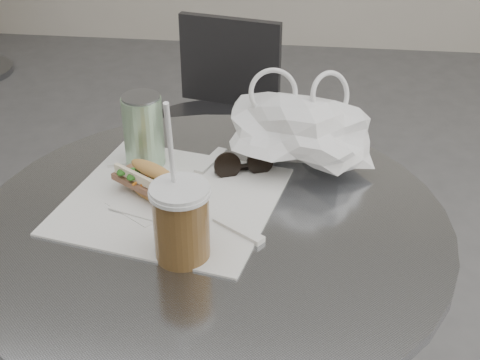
# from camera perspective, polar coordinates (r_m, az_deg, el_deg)

# --- Properties ---
(cafe_table) EXTENTS (0.76, 0.76, 0.74)m
(cafe_table) POSITION_cam_1_polar(r_m,az_deg,el_deg) (1.24, -2.14, -13.86)
(cafe_table) COLOR slate
(cafe_table) RESTS_ON ground
(chair_far) EXTENTS (0.39, 0.42, 0.74)m
(chair_far) POSITION_cam_1_polar(r_m,az_deg,el_deg) (2.01, -2.16, 1.35)
(chair_far) COLOR #2E2E31
(chair_far) RESTS_ON ground
(sandwich_paper) EXTENTS (0.39, 0.38, 0.00)m
(sandwich_paper) POSITION_cam_1_polar(r_m,az_deg,el_deg) (1.11, -5.87, -1.72)
(sandwich_paper) COLOR white
(sandwich_paper) RESTS_ON cafe_table
(banh_mi) EXTENTS (0.19, 0.16, 0.06)m
(banh_mi) POSITION_cam_1_polar(r_m,az_deg,el_deg) (1.10, -7.47, -0.27)
(banh_mi) COLOR #C07D49
(banh_mi) RESTS_ON sandwich_paper
(iced_coffee) EXTENTS (0.09, 0.09, 0.26)m
(iced_coffee) POSITION_cam_1_polar(r_m,az_deg,el_deg) (0.96, -5.04, -3.50)
(iced_coffee) COLOR brown
(iced_coffee) RESTS_ON cafe_table
(sunglasses) EXTENTS (0.11, 0.06, 0.05)m
(sunglasses) POSITION_cam_1_polar(r_m,az_deg,el_deg) (1.17, 0.30, 1.28)
(sunglasses) COLOR black
(sunglasses) RESTS_ON cafe_table
(plastic_bag) EXTENTS (0.30, 0.27, 0.12)m
(plastic_bag) POSITION_cam_1_polar(r_m,az_deg,el_deg) (1.19, 5.08, 4.07)
(plastic_bag) COLOR white
(plastic_bag) RESTS_ON cafe_table
(napkin_stack) EXTENTS (0.14, 0.14, 0.01)m
(napkin_stack) POSITION_cam_1_polar(r_m,az_deg,el_deg) (1.11, -7.78, -1.89)
(napkin_stack) COLOR white
(napkin_stack) RESTS_ON cafe_table
(drink_can) EXTENTS (0.07, 0.07, 0.13)m
(drink_can) POSITION_cam_1_polar(r_m,az_deg,el_deg) (1.19, -8.24, 4.14)
(drink_can) COLOR #64A761
(drink_can) RESTS_ON cafe_table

